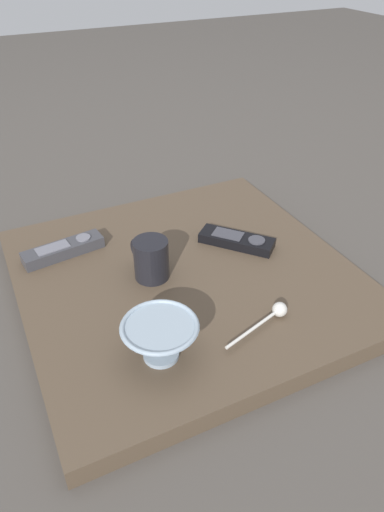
# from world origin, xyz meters

# --- Properties ---
(ground_plane) EXTENTS (6.00, 6.00, 0.00)m
(ground_plane) POSITION_xyz_m (0.00, 0.00, 0.00)
(ground_plane) COLOR #47423D
(table) EXTENTS (0.67, 0.66, 0.04)m
(table) POSITION_xyz_m (0.00, 0.00, 0.02)
(table) COLOR #4C3D2D
(table) RESTS_ON ground
(cereal_bowl) EXTENTS (0.13, 0.13, 0.07)m
(cereal_bowl) POSITION_xyz_m (-0.14, -0.19, 0.08)
(cereal_bowl) COLOR #8C9EAD
(cereal_bowl) RESTS_ON table
(coffee_mug) EXTENTS (0.07, 0.10, 0.09)m
(coffee_mug) POSITION_xyz_m (-0.07, 0.02, 0.08)
(coffee_mug) COLOR black
(coffee_mug) RESTS_ON table
(teaspoon) EXTENTS (0.15, 0.06, 0.03)m
(teaspoon) POSITION_xyz_m (0.09, -0.20, 0.05)
(teaspoon) COLOR silver
(teaspoon) RESTS_ON table
(tv_remote_near) EXTENTS (0.15, 0.16, 0.02)m
(tv_remote_near) POSITION_xyz_m (0.15, 0.04, 0.05)
(tv_remote_near) COLOR black
(tv_remote_near) RESTS_ON table
(tv_remote_far) EXTENTS (0.18, 0.07, 0.03)m
(tv_remote_far) POSITION_xyz_m (-0.22, 0.17, 0.05)
(tv_remote_far) COLOR #38383D
(tv_remote_far) RESTS_ON table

